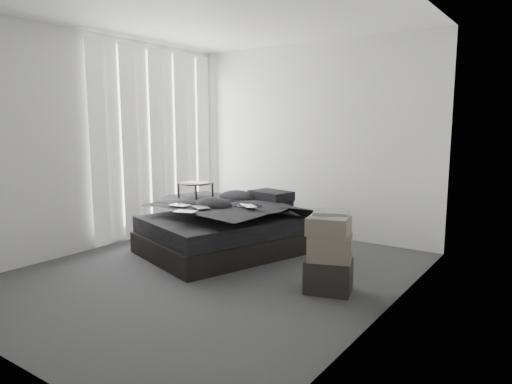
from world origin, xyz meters
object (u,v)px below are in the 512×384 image
Objects in this scene: laptop at (245,201)px; side_stand at (196,212)px; bed at (225,242)px; box_lower at (328,276)px.

laptop is 0.38× the size of side_stand.
side_stand is (-1.01, 0.28, -0.29)m from laptop.
side_stand reaches higher than bed.
box_lower is (1.27, -0.43, -0.51)m from laptop.
box_lower is at bearing -17.50° from side_stand.
side_stand reaches higher than box_lower.
bed is 0.76m from side_stand.
box_lower is (2.28, -0.72, -0.23)m from side_stand.
bed is 0.64m from laptop.
side_stand is 2.40m from box_lower.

